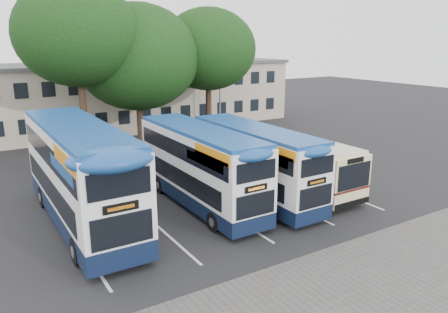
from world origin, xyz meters
TOP-DOWN VIEW (x-y plane):
  - ground at (0.00, 0.00)m, footprint 120.00×120.00m
  - paving_strip at (-2.00, -5.00)m, footprint 40.00×6.00m
  - bay_lines at (-3.75, 5.00)m, footprint 14.12×11.00m
  - depot_building at (0.00, 26.99)m, footprint 32.40×8.40m
  - lamp_post at (6.00, 19.97)m, footprint 0.25×1.05m
  - tree_left at (-6.80, 17.41)m, footprint 8.36×8.36m
  - tree_mid at (-2.22, 18.57)m, footprint 9.44×9.44m
  - tree_right at (3.87, 18.35)m, footprint 7.88×7.88m
  - bus_dd_left at (-10.02, 5.84)m, footprint 2.73×11.27m
  - bus_dd_mid at (-4.25, 5.10)m, footprint 2.36×9.74m
  - bus_dd_right at (-1.32, 4.42)m, footprint 2.28×9.40m
  - bus_single at (1.69, 5.25)m, footprint 2.51×9.87m

SIDE VIEW (x-z plane):
  - ground at x=0.00m, z-range 0.00..0.00m
  - paving_strip at x=-2.00m, z-range 0.00..0.01m
  - bay_lines at x=-3.75m, z-range 0.00..0.01m
  - bus_single at x=1.69m, z-range 0.20..3.14m
  - bus_dd_right at x=-1.32m, z-range 0.20..4.11m
  - bus_dd_mid at x=-4.25m, z-range 0.21..4.26m
  - bus_dd_left at x=-10.02m, z-range 0.24..4.93m
  - depot_building at x=0.00m, z-range 0.05..6.25m
  - lamp_post at x=6.00m, z-range 0.55..9.61m
  - tree_mid at x=-2.22m, z-range 1.49..12.51m
  - tree_right at x=3.87m, z-range 2.07..12.94m
  - tree_left at x=-6.80m, z-range 2.55..14.79m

